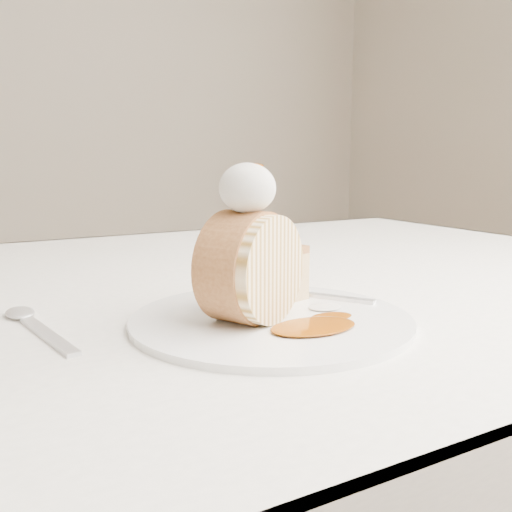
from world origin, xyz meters
TOP-DOWN VIEW (x-y plane):
  - table at (0.00, 0.20)m, footprint 1.40×0.90m
  - plate at (-0.01, -0.00)m, footprint 0.31×0.31m
  - roulade_slice at (-0.03, -0.00)m, footprint 0.11×0.09m
  - cake_chunk at (0.03, 0.05)m, footprint 0.07×0.06m
  - whipped_cream at (-0.03, -0.00)m, footprint 0.05×0.05m
  - caramel_drizzle at (-0.03, -0.00)m, footprint 0.02×0.02m
  - caramel_pool at (0.01, -0.05)m, footprint 0.09×0.07m
  - fork at (0.08, 0.03)m, footprint 0.10×0.14m
  - spoon at (-0.19, 0.05)m, footprint 0.04×0.15m

SIDE VIEW (x-z plane):
  - table at x=0.00m, z-range 0.29..1.04m
  - spoon at x=-0.19m, z-range 0.75..0.75m
  - plate at x=-0.01m, z-range 0.75..0.76m
  - fork at x=0.08m, z-range 0.76..0.76m
  - caramel_pool at x=0.01m, z-range 0.76..0.76m
  - cake_chunk at x=0.03m, z-range 0.76..0.80m
  - roulade_slice at x=-0.03m, z-range 0.76..0.85m
  - whipped_cream at x=-0.03m, z-range 0.85..0.89m
  - caramel_drizzle at x=-0.03m, z-range 0.89..0.90m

